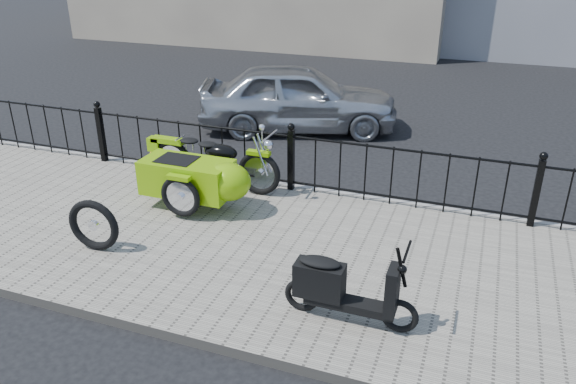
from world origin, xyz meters
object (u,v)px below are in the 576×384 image
(motorcycle_sidecar, at_px, (203,175))
(scooter, at_px, (341,288))
(spare_tire, at_px, (94,225))
(sedan_car, at_px, (299,97))

(motorcycle_sidecar, xyz_separation_m, scooter, (2.60, -1.93, -0.10))
(scooter, height_order, spare_tire, scooter)
(motorcycle_sidecar, relative_size, sedan_car, 0.56)
(scooter, bearing_deg, spare_tire, 174.85)
(scooter, bearing_deg, sedan_car, 112.96)
(motorcycle_sidecar, height_order, scooter, motorcycle_sidecar)
(scooter, bearing_deg, motorcycle_sidecar, 143.39)
(scooter, distance_m, spare_tire, 3.28)
(motorcycle_sidecar, bearing_deg, scooter, -36.61)
(motorcycle_sidecar, relative_size, spare_tire, 3.30)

